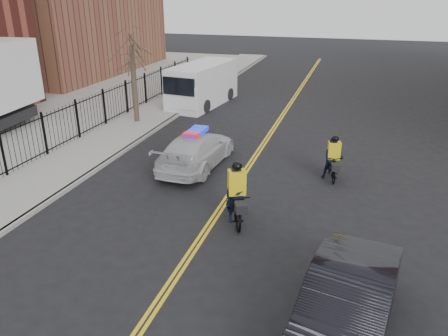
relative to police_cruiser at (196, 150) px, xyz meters
The scene contains 12 objects.
ground 5.45m from the police_cruiser, 66.46° to the right, with size 120.00×120.00×0.00m, color black.
center_line_left 3.76m from the police_cruiser, 55.69° to the left, with size 0.10×60.00×0.01m, color yellow.
center_line_right 3.85m from the police_cruiser, 53.69° to the left, with size 0.10×60.00×0.01m, color yellow.
sidewalk 6.18m from the police_cruiser, 150.31° to the left, with size 3.00×60.00×0.15m, color gray.
curb 4.95m from the police_cruiser, 141.59° to the left, with size 0.20×60.00×0.15m, color gray.
iron_fence 7.49m from the police_cruiser, 156.00° to the left, with size 0.12×28.00×2.00m, color black, non-canonical shape.
street_tree 7.93m from the police_cruiser, 137.16° to the left, with size 3.20×3.20×4.80m.
police_cruiser is the anchor object (origin of this frame).
dark_sedan 10.70m from the police_cruiser, 52.56° to the right, with size 1.74×4.98×1.64m, color black.
cargo_van 10.70m from the police_cruiser, 108.37° to the left, with size 3.04×6.54×2.64m.
cyclist_near 5.06m from the police_cruiser, 54.86° to the right, with size 1.58×2.26×2.10m.
cyclist_far 5.67m from the police_cruiser, ahead, with size 0.92×1.86×1.82m.
Camera 1 is at (4.03, -11.39, 7.09)m, focal length 35.00 mm.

